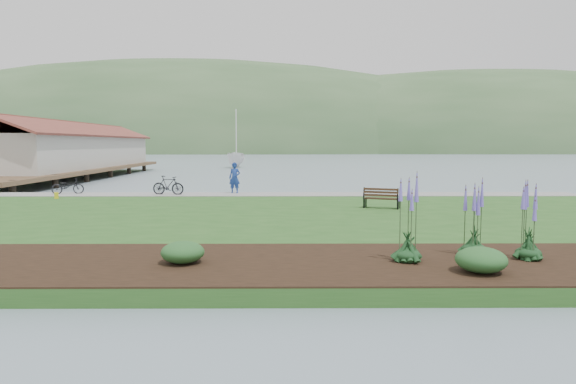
# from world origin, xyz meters

# --- Properties ---
(ground) EXTENTS (600.00, 600.00, 0.00)m
(ground) POSITION_xyz_m (0.00, 0.00, 0.00)
(ground) COLOR slate
(ground) RESTS_ON ground
(lawn) EXTENTS (34.00, 20.00, 0.40)m
(lawn) POSITION_xyz_m (0.00, -2.00, 0.20)
(lawn) COLOR #234E1B
(lawn) RESTS_ON ground
(shoreline_path) EXTENTS (34.00, 2.20, 0.03)m
(shoreline_path) POSITION_xyz_m (0.00, 6.90, 0.42)
(shoreline_path) COLOR gray
(shoreline_path) RESTS_ON lawn
(garden_bed) EXTENTS (24.00, 4.40, 0.04)m
(garden_bed) POSITION_xyz_m (3.00, -9.80, 0.42)
(garden_bed) COLOR black
(garden_bed) RESTS_ON lawn
(far_hillside) EXTENTS (580.00, 80.00, 38.00)m
(far_hillside) POSITION_xyz_m (20.00, 170.00, 0.00)
(far_hillside) COLOR #375932
(far_hillside) RESTS_ON ground
(pier_pavilion) EXTENTS (8.00, 36.00, 5.40)m
(pier_pavilion) POSITION_xyz_m (-20.00, 27.52, 2.64)
(pier_pavilion) COLOR #4C3826
(pier_pavilion) RESTS_ON ground
(park_bench) EXTENTS (1.65, 1.13, 0.95)m
(park_bench) POSITION_xyz_m (4.74, 0.64, 0.87)
(park_bench) COLOR black
(park_bench) RESTS_ON lawn
(person) EXTENTS (0.86, 0.67, 2.11)m
(person) POSITION_xyz_m (-2.41, 7.50, 1.45)
(person) COLOR navy
(person) RESTS_ON lawn
(bicycle_a) EXTENTS (0.97, 1.83, 0.91)m
(bicycle_a) POSITION_xyz_m (-11.87, 7.20, 0.86)
(bicycle_a) COLOR black
(bicycle_a) RESTS_ON lawn
(bicycle_b) EXTENTS (0.78, 1.85, 1.08)m
(bicycle_b) POSITION_xyz_m (-6.06, 6.71, 0.94)
(bicycle_b) COLOR black
(bicycle_b) RESTS_ON lawn
(sailboat) EXTENTS (10.22, 10.38, 25.31)m
(sailboat) POSITION_xyz_m (-6.13, 48.26, 0.00)
(sailboat) COLOR silver
(sailboat) RESTS_ON ground
(pannier) EXTENTS (0.30, 0.36, 0.33)m
(pannier) POSITION_xyz_m (-11.48, 4.84, 0.56)
(pannier) COLOR gold
(pannier) RESTS_ON lawn
(echium_0) EXTENTS (0.62, 0.62, 2.35)m
(echium_0) POSITION_xyz_m (3.42, -9.81, 1.41)
(echium_0) COLOR #123218
(echium_0) RESTS_ON garden_bed
(echium_1) EXTENTS (0.62, 0.62, 2.11)m
(echium_1) POSITION_xyz_m (5.26, -9.12, 1.34)
(echium_1) COLOR #123218
(echium_1) RESTS_ON garden_bed
(echium_2) EXTENTS (0.62, 0.62, 2.01)m
(echium_2) POSITION_xyz_m (6.43, -9.60, 1.29)
(echium_2) COLOR #123218
(echium_2) RESTS_ON garden_bed
(shrub_0) EXTENTS (1.03, 1.03, 0.51)m
(shrub_0) POSITION_xyz_m (-1.95, -9.95, 0.70)
(shrub_0) COLOR #1E4C21
(shrub_0) RESTS_ON garden_bed
(shrub_1) EXTENTS (1.11, 1.11, 0.56)m
(shrub_1) POSITION_xyz_m (4.77, -10.88, 0.72)
(shrub_1) COLOR #1E4C21
(shrub_1) RESTS_ON garden_bed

